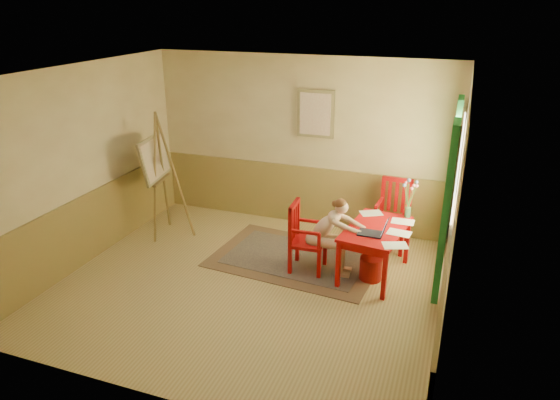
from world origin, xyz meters
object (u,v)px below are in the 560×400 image
at_px(chair_back, 393,214).
at_px(figure, 330,232).
at_px(table, 376,234).
at_px(chair_left, 305,237).
at_px(easel, 157,163).
at_px(laptop, 375,231).

bearing_deg(chair_back, figure, -121.87).
distance_m(table, chair_left, 0.98).
distance_m(chair_back, figure, 1.33).
xyz_separation_m(figure, easel, (-2.89, 0.34, 0.58)).
bearing_deg(laptop, chair_left, 177.46).
relative_size(figure, easel, 0.56).
distance_m(chair_left, easel, 2.66).
height_order(laptop, easel, easel).
bearing_deg(chair_left, figure, 5.21).
bearing_deg(chair_back, chair_left, -132.04).
relative_size(figure, laptop, 2.93).
xyz_separation_m(chair_left, figure, (0.34, 0.03, 0.12)).
xyz_separation_m(table, laptop, (0.02, -0.23, 0.14)).
bearing_deg(chair_back, table, -95.68).
height_order(chair_back, figure, figure).
xyz_separation_m(chair_back, figure, (-0.70, -1.13, 0.08)).
distance_m(figure, laptop, 0.65).
height_order(table, figure, figure).
bearing_deg(table, chair_back, 84.32).
height_order(chair_left, easel, easel).
xyz_separation_m(chair_left, chair_back, (1.05, 1.16, 0.03)).
bearing_deg(table, laptop, -84.29).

